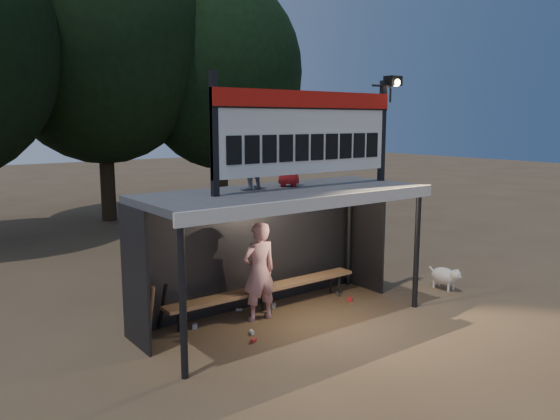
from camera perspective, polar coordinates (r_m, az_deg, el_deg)
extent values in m
plane|color=#503C28|center=(9.78, 0.48, -11.48)|extent=(80.00, 80.00, 0.00)
imported|color=silver|center=(9.57, -2.21, -6.44)|extent=(0.67, 0.48, 1.75)
imported|color=slate|center=(9.15, -3.43, 5.44)|extent=(0.61, 0.54, 1.07)
imported|color=#AD1A1D|center=(9.62, 0.89, 5.48)|extent=(0.59, 0.51, 1.01)
cube|color=#414144|center=(9.22, 0.50, 1.76)|extent=(5.00, 2.00, 0.12)
cube|color=silver|center=(8.45, 4.70, 0.76)|extent=(5.10, 0.06, 0.20)
cylinder|color=black|center=(7.49, -10.13, -9.31)|extent=(0.10, 0.10, 2.20)
cylinder|color=black|center=(10.46, 14.10, -4.08)|extent=(0.10, 0.10, 2.20)
cylinder|color=black|center=(9.07, -15.31, -6.19)|extent=(0.10, 0.10, 2.20)
cylinder|color=black|center=(11.64, 7.21, -2.51)|extent=(0.10, 0.10, 2.20)
cube|color=black|center=(10.23, -2.92, -4.10)|extent=(5.00, 0.04, 2.20)
cube|color=black|center=(8.67, -14.94, -6.88)|extent=(0.04, 1.00, 2.20)
cube|color=black|center=(11.43, 8.97, -2.77)|extent=(0.04, 1.00, 2.20)
cylinder|color=black|center=(10.04, -2.97, 1.74)|extent=(5.00, 0.06, 0.06)
cube|color=black|center=(8.39, -6.91, 7.87)|extent=(0.10, 0.10, 1.90)
cube|color=black|center=(10.73, 10.63, 8.08)|extent=(0.10, 0.10, 1.90)
cube|color=silver|center=(9.45, 2.94, 8.08)|extent=(3.80, 0.08, 1.40)
cube|color=#AF140C|center=(9.42, 3.17, 11.48)|extent=(3.80, 0.04, 0.28)
cube|color=black|center=(9.41, 3.18, 10.57)|extent=(3.80, 0.02, 0.03)
cube|color=black|center=(8.52, -4.83, 6.24)|extent=(0.27, 0.03, 0.45)
cube|color=black|center=(8.71, -2.93, 6.33)|extent=(0.27, 0.03, 0.45)
cube|color=black|center=(8.90, -1.10, 6.40)|extent=(0.27, 0.03, 0.45)
cube|color=black|center=(9.11, 0.65, 6.47)|extent=(0.27, 0.03, 0.45)
cube|color=black|center=(9.32, 2.32, 6.53)|extent=(0.27, 0.03, 0.45)
cube|color=black|center=(9.53, 3.91, 6.58)|extent=(0.27, 0.03, 0.45)
cube|color=black|center=(9.76, 5.43, 6.62)|extent=(0.27, 0.03, 0.45)
cube|color=black|center=(9.99, 6.89, 6.66)|extent=(0.27, 0.03, 0.45)
cube|color=black|center=(10.23, 8.27, 6.69)|extent=(0.27, 0.03, 0.45)
cube|color=black|center=(10.47, 9.60, 6.72)|extent=(0.27, 0.03, 0.45)
cylinder|color=black|center=(10.71, 10.58, 12.63)|extent=(0.50, 0.04, 0.04)
cylinder|color=black|center=(10.89, 11.47, 11.76)|extent=(0.04, 0.04, 0.30)
cube|color=black|center=(10.87, 11.71, 13.08)|extent=(0.30, 0.22, 0.18)
sphere|color=#FFD88C|center=(10.81, 12.07, 12.88)|extent=(0.14, 0.14, 0.14)
cube|color=#936B45|center=(10.05, -1.44, -8.19)|extent=(4.00, 0.35, 0.06)
cylinder|color=black|center=(9.20, -9.83, -11.50)|extent=(0.05, 0.05, 0.45)
cylinder|color=black|center=(9.40, -10.51, -11.06)|extent=(0.05, 0.05, 0.45)
cylinder|color=black|center=(10.03, -1.03, -9.58)|extent=(0.05, 0.05, 0.45)
cylinder|color=black|center=(10.21, -1.83, -9.23)|extent=(0.05, 0.05, 0.45)
cylinder|color=black|center=(11.06, 6.19, -7.81)|extent=(0.05, 0.05, 0.45)
cylinder|color=black|center=(11.23, 5.35, -7.53)|extent=(0.05, 0.05, 0.45)
cylinder|color=#302315|center=(19.92, -17.66, 4.91)|extent=(0.50, 0.50, 4.18)
ellipsoid|color=black|center=(20.06, -18.26, 16.62)|extent=(7.22, 7.22, 8.36)
cylinder|color=#2F2215|center=(20.73, -6.17, 4.54)|extent=(0.50, 0.50, 3.52)
ellipsoid|color=black|center=(20.73, -6.34, 14.06)|extent=(6.08, 6.08, 7.04)
ellipsoid|color=beige|center=(11.94, 16.76, -6.64)|extent=(0.36, 0.58, 0.36)
sphere|color=white|center=(11.76, 17.88, -6.48)|extent=(0.22, 0.22, 0.22)
cone|color=beige|center=(11.71, 18.27, -6.67)|extent=(0.10, 0.10, 0.10)
cone|color=beige|center=(11.69, 17.84, -6.07)|extent=(0.06, 0.06, 0.07)
cone|color=beige|center=(11.77, 18.12, -5.99)|extent=(0.06, 0.06, 0.07)
cylinder|color=silver|center=(11.83, 17.19, -7.72)|extent=(0.05, 0.05, 0.18)
cylinder|color=#F0E2CF|center=(11.96, 17.64, -7.56)|extent=(0.05, 0.05, 0.18)
cylinder|color=white|center=(12.03, 15.79, -7.36)|extent=(0.05, 0.05, 0.18)
cylinder|color=#F1E4D0|center=(12.16, 16.26, -7.22)|extent=(0.05, 0.05, 0.18)
cylinder|color=silver|center=(12.10, 15.63, -6.04)|extent=(0.04, 0.16, 0.14)
cylinder|color=#A6824D|center=(9.22, -14.46, -10.25)|extent=(0.07, 0.27, 0.84)
cylinder|color=#A2744B|center=(9.29, -13.31, -10.05)|extent=(0.06, 0.30, 0.83)
cylinder|color=black|center=(9.37, -12.17, -9.85)|extent=(0.09, 0.33, 0.83)
cube|color=red|center=(10.82, 7.29, -9.25)|extent=(0.12, 0.12, 0.08)
cylinder|color=#A6A6AB|center=(11.15, 6.10, -8.68)|extent=(0.11, 0.14, 0.07)
cube|color=beige|center=(10.40, -0.68, -9.96)|extent=(0.12, 0.12, 0.08)
cylinder|color=#A71F1C|center=(8.89, -2.79, -13.44)|extent=(0.14, 0.12, 0.07)
cube|color=#B2B2B7|center=(9.53, -8.89, -11.91)|extent=(0.12, 0.12, 0.08)
cylinder|color=white|center=(9.20, -2.96, -12.63)|extent=(0.10, 0.14, 0.07)
cube|color=#A6261C|center=(9.06, -10.01, -13.08)|extent=(0.08, 0.11, 0.08)
cylinder|color=#ADADB2|center=(10.21, -4.29, -10.38)|extent=(0.14, 0.12, 0.07)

